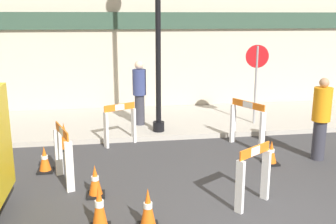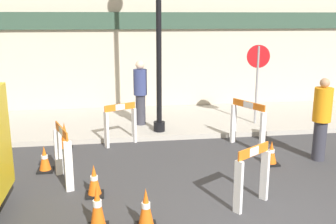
% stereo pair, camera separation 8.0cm
% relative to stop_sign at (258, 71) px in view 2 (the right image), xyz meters
% --- Properties ---
extents(sidewalk_slab, '(18.00, 3.17, 0.12)m').
position_rel_stop_sign_xyz_m(sidewalk_slab, '(-1.62, 0.78, -1.47)').
color(sidewalk_slab, '#ADA89E').
rests_on(sidewalk_slab, ground_plane).
extents(storefront_facade, '(18.00, 0.22, 5.50)m').
position_rel_stop_sign_xyz_m(storefront_facade, '(-1.62, 2.43, 1.23)').
color(storefront_facade, '#BCB29E').
rests_on(storefront_facade, ground_plane).
extents(stop_sign, '(0.59, 0.13, 2.10)m').
position_rel_stop_sign_xyz_m(stop_sign, '(0.00, 0.00, 0.00)').
color(stop_sign, gray).
rests_on(stop_sign, sidewalk_slab).
extents(barricade_0, '(0.55, 0.92, 1.07)m').
position_rel_stop_sign_xyz_m(barricade_0, '(-0.78, -1.56, -0.93)').
color(barricade_0, white).
rests_on(barricade_0, ground_plane).
extents(barricade_1, '(0.76, 0.46, 0.98)m').
position_rel_stop_sign_xyz_m(barricade_1, '(-3.63, -0.96, -1.00)').
color(barricade_1, white).
rests_on(barricade_1, ground_plane).
extents(barricade_2, '(0.41, 0.88, 1.05)m').
position_rel_stop_sign_xyz_m(barricade_2, '(-4.71, -2.98, -0.96)').
color(barricade_2, white).
rests_on(barricade_2, ground_plane).
extents(barricade_3, '(0.69, 0.53, 0.99)m').
position_rel_stop_sign_xyz_m(barricade_3, '(-1.68, -4.34, -1.00)').
color(barricade_3, white).
rests_on(barricade_3, ground_plane).
extents(traffic_cone_0, '(0.30, 0.30, 0.63)m').
position_rel_stop_sign_xyz_m(traffic_cone_0, '(-4.89, -1.11, -1.22)').
color(traffic_cone_0, black).
rests_on(traffic_cone_0, ground_plane).
extents(traffic_cone_1, '(0.30, 0.30, 0.51)m').
position_rel_stop_sign_xyz_m(traffic_cone_1, '(-5.13, -2.39, -1.28)').
color(traffic_cone_1, black).
rests_on(traffic_cone_1, ground_plane).
extents(traffic_cone_2, '(0.30, 0.30, 0.61)m').
position_rel_stop_sign_xyz_m(traffic_cone_2, '(-3.39, -4.77, -1.23)').
color(traffic_cone_2, black).
rests_on(traffic_cone_2, ground_plane).
extents(traffic_cone_3, '(0.30, 0.30, 0.69)m').
position_rel_stop_sign_xyz_m(traffic_cone_3, '(-4.06, -4.70, -1.19)').
color(traffic_cone_3, black).
rests_on(traffic_cone_3, ground_plane).
extents(traffic_cone_4, '(0.30, 0.30, 0.50)m').
position_rel_stop_sign_xyz_m(traffic_cone_4, '(-0.66, -2.69, -1.29)').
color(traffic_cone_4, black).
rests_on(traffic_cone_4, ground_plane).
extents(traffic_cone_5, '(0.30, 0.30, 0.55)m').
position_rel_stop_sign_xyz_m(traffic_cone_5, '(-4.15, -3.61, -1.26)').
color(traffic_cone_5, black).
rests_on(traffic_cone_5, ground_plane).
extents(person_worker, '(0.38, 0.38, 1.73)m').
position_rel_stop_sign_xyz_m(person_worker, '(0.43, -2.56, -0.60)').
color(person_worker, '#33333D').
rests_on(person_worker, ground_plane).
extents(person_pedestrian, '(0.45, 0.45, 1.70)m').
position_rel_stop_sign_xyz_m(person_pedestrian, '(-3.06, 0.33, -0.49)').
color(person_pedestrian, '#33333D').
rests_on(person_pedestrian, sidewalk_slab).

